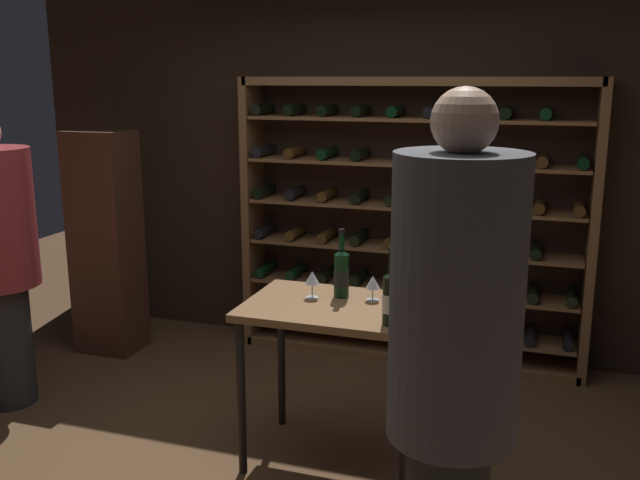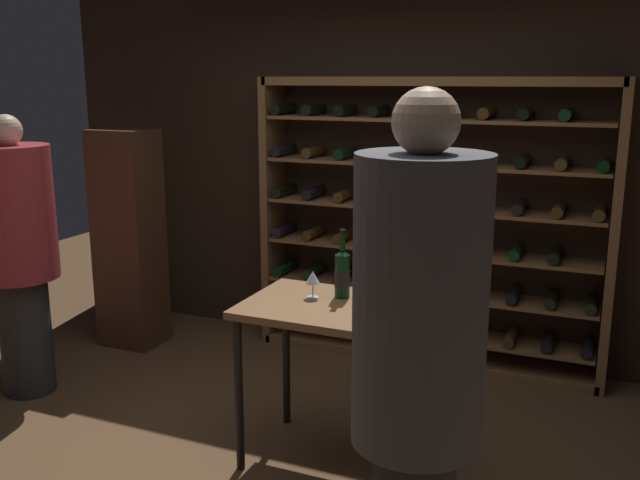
# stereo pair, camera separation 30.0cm
# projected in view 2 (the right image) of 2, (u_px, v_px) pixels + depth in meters

# --- Properties ---
(ground_plane) EXTENTS (9.96, 9.96, 0.00)m
(ground_plane) POSITION_uv_depth(u_px,v_px,m) (281.00, 471.00, 3.71)
(ground_plane) COLOR brown
(back_wall) EXTENTS (5.63, 0.10, 2.96)m
(back_wall) POSITION_uv_depth(u_px,v_px,m) (399.00, 154.00, 5.15)
(back_wall) COLOR #332319
(back_wall) RESTS_ON ground
(wine_rack) EXTENTS (2.50, 0.32, 2.03)m
(wine_rack) POSITION_uv_depth(u_px,v_px,m) (427.00, 225.00, 4.96)
(wine_rack) COLOR brown
(wine_rack) RESTS_ON ground
(tasting_table) EXTENTS (0.95, 0.66, 0.88)m
(tasting_table) POSITION_uv_depth(u_px,v_px,m) (336.00, 325.00, 3.65)
(tasting_table) COLOR brown
(tasting_table) RESTS_ON ground
(person_bystander_dark_jacket) EXTENTS (0.43, 0.43, 2.00)m
(person_bystander_dark_jacket) POSITION_uv_depth(u_px,v_px,m) (418.00, 369.00, 2.26)
(person_bystander_dark_jacket) COLOR #252525
(person_bystander_dark_jacket) RESTS_ON ground
(person_guest_plum_blouse) EXTENTS (0.50, 0.50, 1.81)m
(person_guest_plum_blouse) POSITION_uv_depth(u_px,v_px,m) (17.00, 245.00, 4.45)
(person_guest_plum_blouse) COLOR #2B2B2B
(person_guest_plum_blouse) RESTS_ON ground
(display_cabinet) EXTENTS (0.44, 0.36, 1.66)m
(display_cabinet) POSITION_uv_depth(u_px,v_px,m) (129.00, 239.00, 5.34)
(display_cabinet) COLOR #4C2D1E
(display_cabinet) RESTS_ON ground
(wine_bottle_black_capsule) EXTENTS (0.08, 0.08, 0.37)m
(wine_bottle_black_capsule) POSITION_uv_depth(u_px,v_px,m) (342.00, 273.00, 3.72)
(wine_bottle_black_capsule) COLOR black
(wine_bottle_black_capsule) RESTS_ON tasting_table
(wine_bottle_gold_foil) EXTENTS (0.08, 0.08, 0.38)m
(wine_bottle_gold_foil) POSITION_uv_depth(u_px,v_px,m) (384.00, 299.00, 3.29)
(wine_bottle_gold_foil) COLOR black
(wine_bottle_gold_foil) RESTS_ON tasting_table
(wine_glass_stemmed_left) EXTENTS (0.07, 0.07, 0.13)m
(wine_glass_stemmed_left) POSITION_uv_depth(u_px,v_px,m) (373.00, 285.00, 3.66)
(wine_glass_stemmed_left) COLOR silver
(wine_glass_stemmed_left) RESTS_ON tasting_table
(wine_glass_stemmed_right) EXTENTS (0.08, 0.08, 0.15)m
(wine_glass_stemmed_right) POSITION_uv_depth(u_px,v_px,m) (313.00, 279.00, 3.72)
(wine_glass_stemmed_right) COLOR silver
(wine_glass_stemmed_right) RESTS_ON tasting_table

